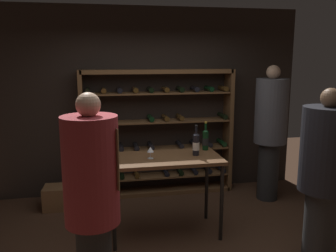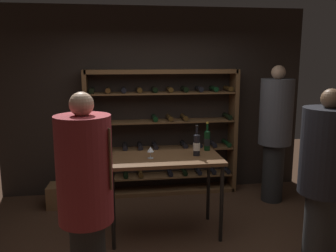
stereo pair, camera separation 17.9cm
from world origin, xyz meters
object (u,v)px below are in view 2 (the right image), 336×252
(tasting_table, at_px, (165,165))
(person_guest_khaki, at_px, (325,172))
(wine_rack, at_px, (162,133))
(wine_glass_stemmed_center, at_px, (151,150))
(wine_bottle_black_capsule, at_px, (207,140))
(wine_bottle_green_slim, at_px, (197,144))
(person_bystander_red_print, at_px, (86,195))
(wine_crate, at_px, (66,195))
(person_host_in_suit, at_px, (275,128))

(tasting_table, relative_size, person_guest_khaki, 0.73)
(wine_rack, xyz_separation_m, tasting_table, (-0.15, -1.33, -0.10))
(wine_glass_stemmed_center, bearing_deg, wine_bottle_black_capsule, 19.57)
(wine_glass_stemmed_center, bearing_deg, wine_bottle_green_slim, 4.16)
(person_bystander_red_print, relative_size, wine_crate, 3.85)
(person_bystander_red_print, bearing_deg, person_host_in_suit, 101.56)
(person_guest_khaki, height_order, wine_crate, person_guest_khaki)
(person_bystander_red_print, bearing_deg, wine_rack, 132.53)
(person_bystander_red_print, bearing_deg, wine_bottle_black_capsule, 109.86)
(wine_rack, xyz_separation_m, wine_bottle_green_slim, (0.24, -1.32, 0.13))
(wine_bottle_green_slim, relative_size, wine_glass_stemmed_center, 2.65)
(wine_bottle_black_capsule, relative_size, wine_glass_stemmed_center, 2.63)
(person_guest_khaki, height_order, wine_bottle_green_slim, person_guest_khaki)
(tasting_table, relative_size, wine_bottle_green_slim, 3.64)
(tasting_table, bearing_deg, person_host_in_suit, 24.40)
(tasting_table, xyz_separation_m, person_bystander_red_print, (-0.81, -1.23, 0.16))
(tasting_table, xyz_separation_m, wine_bottle_green_slim, (0.38, 0.01, 0.23))
(wine_bottle_black_capsule, bearing_deg, wine_glass_stemmed_center, -160.43)
(wine_bottle_black_capsule, distance_m, wine_glass_stemmed_center, 0.78)
(person_host_in_suit, bearing_deg, wine_bottle_black_capsule, -4.41)
(person_host_in_suit, bearing_deg, person_bystander_red_print, 8.82)
(wine_bottle_green_slim, bearing_deg, wine_bottle_black_capsule, 50.25)
(wine_crate, height_order, wine_glass_stemmed_center, wine_glass_stemmed_center)
(tasting_table, relative_size, wine_bottle_black_capsule, 3.66)
(person_guest_khaki, height_order, wine_glass_stemmed_center, person_guest_khaki)
(wine_crate, bearing_deg, wine_rack, 12.49)
(tasting_table, bearing_deg, person_bystander_red_print, -123.34)
(tasting_table, height_order, wine_bottle_black_capsule, wine_bottle_black_capsule)
(wine_glass_stemmed_center, bearing_deg, wine_rack, 76.88)
(tasting_table, bearing_deg, wine_rack, 83.64)
(person_host_in_suit, bearing_deg, wine_rack, -49.01)
(wine_rack, relative_size, wine_bottle_black_capsule, 6.40)
(tasting_table, distance_m, person_guest_khaki, 1.73)
(person_guest_khaki, distance_m, person_host_in_suit, 1.72)
(wine_crate, bearing_deg, person_host_in_suit, -4.39)
(tasting_table, xyz_separation_m, wine_glass_stemmed_center, (-0.17, -0.03, 0.20))
(person_host_in_suit, distance_m, wine_crate, 3.17)
(person_bystander_red_print, distance_m, person_host_in_suit, 3.24)
(wine_rack, height_order, person_host_in_suit, person_host_in_suit)
(person_host_in_suit, xyz_separation_m, wine_glass_stemmed_center, (-1.89, -0.81, -0.05))
(wine_rack, xyz_separation_m, wine_crate, (-1.44, -0.32, -0.80))
(wine_bottle_black_capsule, bearing_deg, tasting_table, -157.41)
(wine_rack, height_order, wine_crate, wine_rack)
(person_bystander_red_print, height_order, person_host_in_suit, person_host_in_suit)
(wine_bottle_green_slim, distance_m, wine_glass_stemmed_center, 0.55)
(person_bystander_red_print, bearing_deg, person_guest_khaki, 71.06)
(tasting_table, height_order, wine_bottle_green_slim, wine_bottle_green_slim)
(person_bystander_red_print, distance_m, wine_crate, 2.45)
(wine_rack, bearing_deg, tasting_table, -96.36)
(person_bystander_red_print, distance_m, wine_bottle_green_slim, 1.73)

